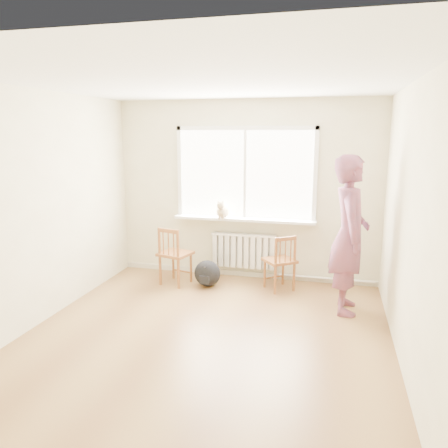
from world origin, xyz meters
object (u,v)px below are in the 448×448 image
Objects in this scene: chair_right at (281,263)px; person at (349,235)px; chair_left at (173,256)px; backpack at (207,273)px; cat at (223,210)px.

chair_right is 0.41× the size of person.
chair_left is at bearing 78.47° from person.
person is 2.14m from backpack.
cat is at bearing -55.25° from chair_right.
cat is (-1.82, 0.82, 0.09)m from person.
chair_right is 2.09× the size of backpack.
backpack is (-1.06, -0.09, -0.21)m from chair_right.
backpack is at bearing -159.82° from chair_left.
chair_left is 0.56m from backpack.
chair_left is at bearing -174.77° from backpack.
backpack is at bearing -32.27° from chair_right.
cat reaches higher than chair_left.
chair_right is at bearing -159.99° from chair_left.
chair_left is at bearing -32.19° from chair_right.
chair_right is 1.09m from backpack.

